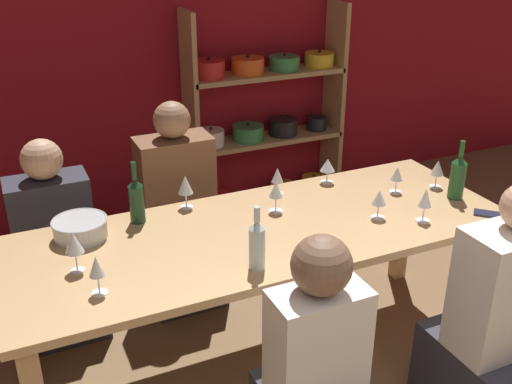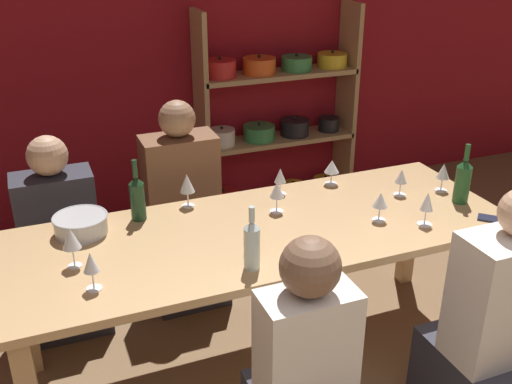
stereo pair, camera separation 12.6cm
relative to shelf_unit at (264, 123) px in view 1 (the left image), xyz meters
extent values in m
cube|color=maroon|center=(-0.83, 0.20, 0.68)|extent=(8.80, 0.06, 2.70)
cube|color=tan|center=(-0.59, 0.00, 0.11)|extent=(0.04, 0.30, 1.56)
cube|color=tan|center=(0.63, 0.00, 0.11)|extent=(0.04, 0.30, 1.56)
cube|color=tan|center=(0.02, 0.00, -0.66)|extent=(1.22, 0.30, 0.04)
cylinder|color=red|center=(-0.44, 0.00, -0.58)|extent=(0.24, 0.24, 0.13)
sphere|color=black|center=(-0.44, 0.00, -0.50)|extent=(0.02, 0.02, 0.02)
cylinder|color=gold|center=(0.17, 0.00, -0.59)|extent=(0.20, 0.20, 0.10)
sphere|color=black|center=(0.17, 0.00, -0.53)|extent=(0.02, 0.02, 0.02)
cylinder|color=gold|center=(0.48, 0.00, -0.59)|extent=(0.21, 0.21, 0.10)
sphere|color=black|center=(0.48, 0.00, -0.53)|extent=(0.02, 0.02, 0.02)
cube|color=tan|center=(0.02, 0.00, -0.14)|extent=(1.22, 0.30, 0.04)
cylinder|color=silver|center=(-0.44, 0.00, -0.06)|extent=(0.20, 0.20, 0.12)
sphere|color=black|center=(-0.44, 0.00, 0.02)|extent=(0.02, 0.02, 0.02)
cylinder|color=#338447|center=(-0.13, 0.00, -0.06)|extent=(0.24, 0.24, 0.12)
sphere|color=black|center=(-0.13, 0.00, 0.01)|extent=(0.02, 0.02, 0.02)
cylinder|color=black|center=(0.17, 0.00, -0.05)|extent=(0.23, 0.23, 0.13)
sphere|color=black|center=(0.17, 0.00, 0.02)|extent=(0.02, 0.02, 0.02)
cylinder|color=black|center=(0.48, 0.00, -0.06)|extent=(0.17, 0.17, 0.11)
sphere|color=black|center=(0.48, 0.00, 0.00)|extent=(0.02, 0.02, 0.02)
cube|color=tan|center=(0.02, 0.00, 0.39)|extent=(1.22, 0.30, 0.04)
cylinder|color=red|center=(-0.44, 0.00, 0.47)|extent=(0.23, 0.23, 0.13)
sphere|color=black|center=(-0.44, 0.00, 0.54)|extent=(0.02, 0.02, 0.02)
cylinder|color=#E0561E|center=(-0.13, 0.00, 0.46)|extent=(0.25, 0.25, 0.12)
sphere|color=black|center=(-0.13, 0.00, 0.54)|extent=(0.02, 0.02, 0.02)
cylinder|color=#338447|center=(0.17, 0.00, 0.46)|extent=(0.24, 0.24, 0.11)
sphere|color=black|center=(0.17, 0.00, 0.52)|extent=(0.02, 0.02, 0.02)
cylinder|color=gold|center=(0.48, 0.00, 0.46)|extent=(0.23, 0.23, 0.11)
sphere|color=black|center=(0.48, 0.00, 0.52)|extent=(0.02, 0.02, 0.02)
cube|color=tan|center=(-0.83, -1.76, 0.09)|extent=(2.42, 0.89, 0.04)
cube|color=tan|center=(0.31, -2.13, -0.30)|extent=(0.08, 0.08, 0.74)
cube|color=tan|center=(-1.96, -1.40, -0.30)|extent=(0.08, 0.08, 0.74)
cube|color=tan|center=(0.31, -1.40, -0.30)|extent=(0.08, 0.08, 0.74)
cylinder|color=#B7BABC|center=(-1.64, -1.49, 0.15)|extent=(0.25, 0.25, 0.09)
torus|color=#B7BABC|center=(-1.64, -1.49, 0.19)|extent=(0.26, 0.26, 0.01)
cylinder|color=#19381E|center=(-1.36, -1.44, 0.20)|extent=(0.07, 0.07, 0.19)
cone|color=#19381E|center=(-1.36, -1.44, 0.31)|extent=(0.07, 0.07, 0.03)
cylinder|color=#19381E|center=(-1.36, -1.44, 0.37)|extent=(0.03, 0.03, 0.09)
cylinder|color=#B2C6C1|center=(-1.01, -2.07, 0.20)|extent=(0.07, 0.07, 0.19)
cone|color=#B2C6C1|center=(-1.01, -2.07, 0.31)|extent=(0.07, 0.07, 0.03)
cylinder|color=#B2C6C1|center=(-1.01, -2.07, 0.36)|extent=(0.03, 0.03, 0.07)
cylinder|color=#1E4C23|center=(0.24, -1.87, 0.20)|extent=(0.08, 0.08, 0.20)
cone|color=#1E4C23|center=(0.24, -1.87, 0.32)|extent=(0.08, 0.08, 0.04)
cylinder|color=#1E4C23|center=(0.24, -1.87, 0.38)|extent=(0.03, 0.03, 0.09)
cylinder|color=white|center=(-1.65, -1.99, 0.11)|extent=(0.07, 0.07, 0.00)
cylinder|color=white|center=(-1.65, -1.99, 0.15)|extent=(0.01, 0.01, 0.08)
cone|color=white|center=(-1.65, -1.99, 0.23)|extent=(0.07, 0.07, 0.08)
cylinder|color=maroon|center=(-1.65, -1.99, 0.21)|extent=(0.04, 0.04, 0.03)
cylinder|color=white|center=(-0.27, -1.89, 0.11)|extent=(0.07, 0.07, 0.00)
cylinder|color=white|center=(-0.27, -1.89, 0.14)|extent=(0.01, 0.01, 0.07)
cone|color=white|center=(-0.27, -1.89, 0.22)|extent=(0.07, 0.07, 0.07)
cylinder|color=beige|center=(-0.27, -1.89, 0.20)|extent=(0.04, 0.04, 0.03)
cylinder|color=white|center=(-0.70, -1.62, 0.11)|extent=(0.07, 0.07, 0.00)
cylinder|color=white|center=(-0.70, -1.62, 0.15)|extent=(0.01, 0.01, 0.08)
cone|color=white|center=(-0.70, -1.62, 0.23)|extent=(0.07, 0.07, 0.08)
cylinder|color=white|center=(-0.27, -1.41, 0.11)|extent=(0.07, 0.07, 0.00)
cylinder|color=white|center=(-0.27, -1.41, 0.14)|extent=(0.01, 0.01, 0.07)
cone|color=white|center=(-0.27, -1.41, 0.21)|extent=(0.08, 0.08, 0.07)
cylinder|color=white|center=(-0.59, -1.43, 0.11)|extent=(0.07, 0.07, 0.00)
cylinder|color=white|center=(-0.59, -1.43, 0.14)|extent=(0.01, 0.01, 0.07)
cone|color=white|center=(-0.59, -1.43, 0.21)|extent=(0.06, 0.06, 0.08)
cylinder|color=maroon|center=(-0.59, -1.43, 0.19)|extent=(0.03, 0.03, 0.03)
cylinder|color=white|center=(-1.09, -1.39, 0.11)|extent=(0.07, 0.07, 0.00)
cylinder|color=white|center=(-1.09, -1.39, 0.15)|extent=(0.01, 0.01, 0.08)
cone|color=white|center=(-1.09, -1.39, 0.23)|extent=(0.08, 0.08, 0.10)
cylinder|color=white|center=(0.24, -1.72, 0.11)|extent=(0.07, 0.07, 0.00)
cylinder|color=white|center=(0.24, -1.72, 0.14)|extent=(0.01, 0.01, 0.07)
cone|color=white|center=(0.24, -1.72, 0.22)|extent=(0.07, 0.07, 0.08)
cylinder|color=white|center=(0.00, -1.68, 0.11)|extent=(0.07, 0.07, 0.00)
cylinder|color=white|center=(0.00, -1.68, 0.14)|extent=(0.01, 0.01, 0.07)
cone|color=white|center=(0.00, -1.68, 0.22)|extent=(0.06, 0.06, 0.07)
cylinder|color=beige|center=(0.00, -1.68, 0.20)|extent=(0.04, 0.04, 0.03)
cylinder|color=white|center=(-0.08, -2.02, 0.11)|extent=(0.07, 0.07, 0.00)
cylinder|color=white|center=(-0.08, -2.02, 0.15)|extent=(0.01, 0.01, 0.08)
cone|color=white|center=(-0.08, -2.02, 0.23)|extent=(0.06, 0.06, 0.09)
cylinder|color=white|center=(-1.71, -1.78, 0.11)|extent=(0.06, 0.06, 0.00)
cylinder|color=white|center=(-1.71, -1.78, 0.15)|extent=(0.01, 0.01, 0.09)
cone|color=white|center=(-1.71, -1.78, 0.24)|extent=(0.08, 0.08, 0.09)
cylinder|color=maroon|center=(-1.71, -1.78, 0.22)|extent=(0.04, 0.04, 0.04)
cube|color=#1E2338|center=(0.26, -2.10, 0.11)|extent=(0.16, 0.16, 0.01)
cube|color=#2D2D38|center=(-0.08, -2.58, -0.46)|extent=(0.44, 0.55, 0.44)
cube|color=silver|center=(-0.08, -2.58, 0.05)|extent=(0.44, 0.24, 0.57)
cube|color=#2D2D38|center=(-1.73, -1.00, -0.47)|extent=(0.42, 0.53, 0.40)
cube|color=#2D2D38|center=(-1.73, -1.00, -0.02)|extent=(0.42, 0.23, 0.50)
sphere|color=tan|center=(-1.73, -1.00, 0.34)|extent=(0.21, 0.21, 0.21)
cube|color=silver|center=(-0.96, -2.52, 0.01)|extent=(0.36, 0.20, 0.47)
sphere|color=brown|center=(-0.96, -2.52, 0.36)|extent=(0.22, 0.22, 0.22)
cube|color=#2D2D38|center=(-1.03, -0.99, -0.44)|extent=(0.42, 0.53, 0.47)
cube|color=brown|center=(-1.03, -0.99, 0.07)|extent=(0.42, 0.23, 0.55)
sphere|color=#9E7556|center=(-1.03, -0.99, 0.45)|extent=(0.21, 0.21, 0.21)
camera|label=1|loc=(-1.91, -4.05, 1.46)|focal=42.00mm
camera|label=2|loc=(-1.80, -4.10, 1.46)|focal=42.00mm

